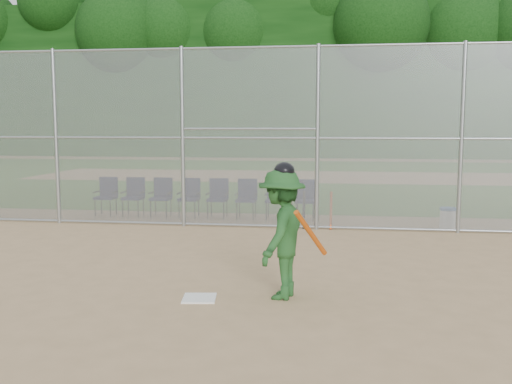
# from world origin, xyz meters

# --- Properties ---
(ground) EXTENTS (100.00, 100.00, 0.00)m
(ground) POSITION_xyz_m (0.00, 0.00, 0.00)
(ground) COLOR tan
(ground) RESTS_ON ground
(grass_strip) EXTENTS (100.00, 100.00, 0.00)m
(grass_strip) POSITION_xyz_m (0.00, 18.00, 0.01)
(grass_strip) COLOR #32611D
(grass_strip) RESTS_ON ground
(dirt_patch_far) EXTENTS (24.00, 24.00, 0.00)m
(dirt_patch_far) POSITION_xyz_m (0.00, 18.00, 0.01)
(dirt_patch_far) COLOR tan
(dirt_patch_far) RESTS_ON ground
(backstop_fence) EXTENTS (16.09, 0.09, 4.00)m
(backstop_fence) POSITION_xyz_m (0.00, 5.00, 2.07)
(backstop_fence) COLOR gray
(backstop_fence) RESTS_ON ground
(treeline) EXTENTS (81.00, 60.00, 11.00)m
(treeline) POSITION_xyz_m (0.00, 20.00, 5.50)
(treeline) COLOR black
(treeline) RESTS_ON ground
(home_plate) EXTENTS (0.48, 0.48, 0.02)m
(home_plate) POSITION_xyz_m (-0.37, -0.31, 0.01)
(home_plate) COLOR white
(home_plate) RESTS_ON ground
(batter_at_plate) EXTENTS (1.05, 1.30, 1.80)m
(batter_at_plate) POSITION_xyz_m (0.70, -0.09, 0.87)
(batter_at_plate) COLOR #215222
(batter_at_plate) RESTS_ON ground
(water_cooler) EXTENTS (0.37, 0.37, 0.47)m
(water_cooler) POSITION_xyz_m (3.88, 5.47, 0.24)
(water_cooler) COLOR white
(water_cooler) RESTS_ON ground
(spare_bats) EXTENTS (0.96, 0.38, 0.83)m
(spare_bats) POSITION_xyz_m (0.86, 5.16, 0.41)
(spare_bats) COLOR #D84C14
(spare_bats) RESTS_ON ground
(chair_0) EXTENTS (0.54, 0.52, 0.96)m
(chair_0) POSITION_xyz_m (-4.37, 6.25, 0.48)
(chair_0) COLOR #0F1237
(chair_0) RESTS_ON ground
(chair_1) EXTENTS (0.54, 0.52, 0.96)m
(chair_1) POSITION_xyz_m (-3.65, 6.25, 0.48)
(chair_1) COLOR #0F1237
(chair_1) RESTS_ON ground
(chair_2) EXTENTS (0.54, 0.52, 0.96)m
(chair_2) POSITION_xyz_m (-2.93, 6.25, 0.48)
(chair_2) COLOR #0F1237
(chair_2) RESTS_ON ground
(chair_3) EXTENTS (0.54, 0.52, 0.96)m
(chair_3) POSITION_xyz_m (-2.20, 6.25, 0.48)
(chair_3) COLOR #0F1237
(chair_3) RESTS_ON ground
(chair_4) EXTENTS (0.54, 0.52, 0.96)m
(chair_4) POSITION_xyz_m (-1.48, 6.25, 0.48)
(chair_4) COLOR #0F1237
(chair_4) RESTS_ON ground
(chair_5) EXTENTS (0.54, 0.52, 0.96)m
(chair_5) POSITION_xyz_m (-0.76, 6.25, 0.48)
(chair_5) COLOR #0F1237
(chair_5) RESTS_ON ground
(chair_6) EXTENTS (0.54, 0.52, 0.96)m
(chair_6) POSITION_xyz_m (-0.03, 6.25, 0.48)
(chair_6) COLOR #0F1237
(chair_6) RESTS_ON ground
(chair_7) EXTENTS (0.54, 0.52, 0.96)m
(chair_7) POSITION_xyz_m (0.69, 6.25, 0.48)
(chair_7) COLOR #0F1237
(chair_7) RESTS_ON ground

